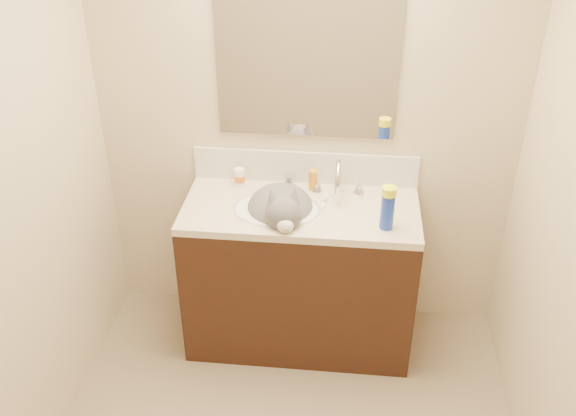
% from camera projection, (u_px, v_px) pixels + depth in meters
% --- Properties ---
extents(room_shell, '(2.24, 2.54, 2.52)m').
position_uv_depth(room_shell, '(277.00, 196.00, 2.09)').
color(room_shell, beige).
rests_on(room_shell, ground).
extents(vanity_cabinet, '(1.20, 0.55, 0.82)m').
position_uv_depth(vanity_cabinet, '(300.00, 278.00, 3.48)').
color(vanity_cabinet, black).
rests_on(vanity_cabinet, ground).
extents(counter_slab, '(1.20, 0.55, 0.04)m').
position_uv_depth(counter_slab, '(301.00, 210.00, 3.26)').
color(counter_slab, beige).
rests_on(counter_slab, vanity_cabinet).
extents(basin, '(0.45, 0.36, 0.14)m').
position_uv_depth(basin, '(277.00, 220.00, 3.27)').
color(basin, white).
rests_on(basin, vanity_cabinet).
extents(faucet, '(0.28, 0.20, 0.21)m').
position_uv_depth(faucet, '(338.00, 181.00, 3.30)').
color(faucet, silver).
rests_on(faucet, counter_slab).
extents(cat, '(0.45, 0.51, 0.35)m').
position_uv_depth(cat, '(281.00, 211.00, 3.24)').
color(cat, '#595659').
rests_on(cat, basin).
extents(backsplash, '(1.20, 0.02, 0.18)m').
position_uv_depth(backsplash, '(305.00, 167.00, 3.43)').
color(backsplash, silver).
rests_on(backsplash, counter_slab).
extents(mirror, '(0.90, 0.02, 0.80)m').
position_uv_depth(mirror, '(307.00, 60.00, 3.12)').
color(mirror, white).
rests_on(mirror, room_shell).
extents(pill_bottle, '(0.07, 0.07, 0.10)m').
position_uv_depth(pill_bottle, '(240.00, 177.00, 3.41)').
color(pill_bottle, white).
rests_on(pill_bottle, counter_slab).
extents(pill_label, '(0.07, 0.07, 0.04)m').
position_uv_depth(pill_label, '(240.00, 178.00, 3.42)').
color(pill_label, orange).
rests_on(pill_label, pill_bottle).
extents(silver_jar, '(0.07, 0.07, 0.06)m').
position_uv_depth(silver_jar, '(290.00, 181.00, 3.42)').
color(silver_jar, '#B7B7BC').
rests_on(silver_jar, counter_slab).
extents(amber_bottle, '(0.06, 0.06, 0.11)m').
position_uv_depth(amber_bottle, '(313.00, 180.00, 3.38)').
color(amber_bottle, orange).
rests_on(amber_bottle, counter_slab).
extents(toothbrush, '(0.03, 0.14, 0.01)m').
position_uv_depth(toothbrush, '(325.00, 201.00, 3.29)').
color(toothbrush, white).
rests_on(toothbrush, counter_slab).
extents(toothbrush_head, '(0.02, 0.03, 0.02)m').
position_uv_depth(toothbrush_head, '(325.00, 201.00, 3.29)').
color(toothbrush_head, '#68A9DF').
rests_on(toothbrush_head, counter_slab).
extents(spray_can, '(0.09, 0.09, 0.18)m').
position_uv_depth(spray_can, '(387.00, 212.00, 3.04)').
color(spray_can, '#1937B4').
rests_on(spray_can, counter_slab).
extents(spray_cap, '(0.09, 0.09, 0.04)m').
position_uv_depth(spray_cap, '(389.00, 191.00, 2.98)').
color(spray_cap, '#F9FF1A').
rests_on(spray_cap, spray_can).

